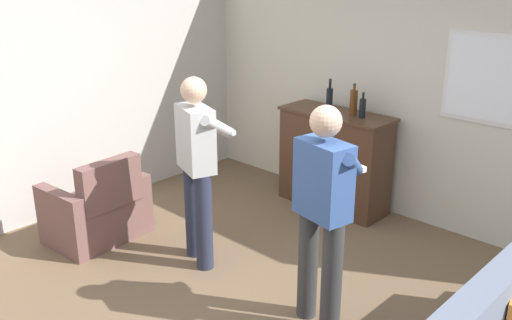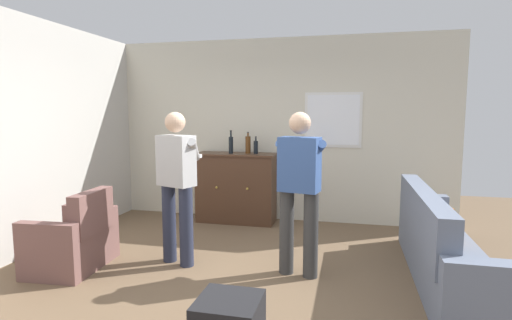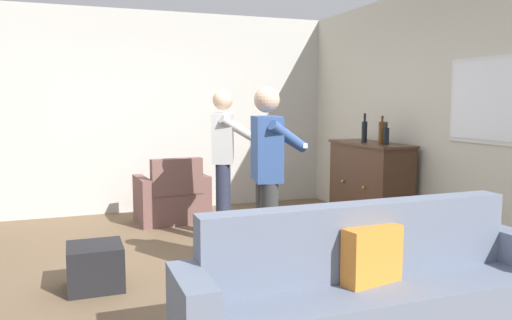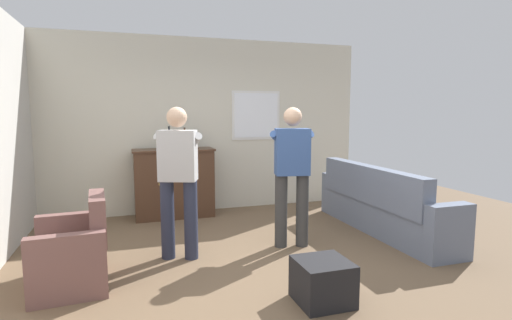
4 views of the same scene
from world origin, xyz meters
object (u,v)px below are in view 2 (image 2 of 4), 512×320
sideboard_cabinet (236,188)px  person_standing_right (299,186)px  couch (439,248)px  person_standing_left (177,180)px  bottle_wine_green (231,144)px  bottle_liquor_amber (256,147)px  armchair (74,242)px  bottle_spirits_clear (248,145)px

sideboard_cabinet → person_standing_right: size_ratio=0.73×
couch → person_standing_left: (-2.71, -0.16, 0.60)m
bottle_wine_green → bottle_liquor_amber: size_ratio=1.34×
armchair → person_standing_right: size_ratio=0.55×
bottle_wine_green → person_standing_left: person_standing_left is taller
armchair → bottle_liquor_amber: (1.50, 2.19, 0.87)m
armchair → bottle_wine_green: bearing=62.2°
armchair → sideboard_cabinet: bearing=61.5°
person_standing_right → bottle_spirits_clear: bearing=118.9°
bottle_liquor_amber → sideboard_cabinet: bearing=-179.5°
sideboard_cabinet → bottle_wine_green: size_ratio=3.49×
couch → sideboard_cabinet: sideboard_cabinet is taller
armchair → bottle_liquor_amber: 2.79m
armchair → couch: bearing=8.2°
sideboard_cabinet → bottle_spirits_clear: size_ratio=3.78×
couch → bottle_spirits_clear: bearing=145.0°
couch → sideboard_cabinet: 3.05m
bottle_wine_green → bottle_spirits_clear: 0.26m
sideboard_cabinet → person_standing_left: person_standing_left is taller
armchair → sideboard_cabinet: sideboard_cabinet is taller
armchair → person_standing_right: (2.38, 0.38, 0.65)m
bottle_liquor_amber → person_standing_left: size_ratio=0.16×
couch → person_standing_right: 1.51m
bottle_wine_green → armchair: bearing=-117.8°
armchair → bottle_wine_green: (1.12, 2.13, 0.91)m
armchair → bottle_spirits_clear: bearing=58.3°
sideboard_cabinet → bottle_wine_green: 0.67m
bottle_wine_green → person_standing_left: (-0.08, -1.75, -0.26)m
couch → bottle_wine_green: (-2.63, 1.59, 0.86)m
armchair → bottle_liquor_amber: bearing=55.6°
bottle_liquor_amber → bottle_spirits_clear: bottle_spirits_clear is taller
bottle_liquor_amber → person_standing_left: (-0.46, -1.80, -0.23)m
bottle_wine_green → person_standing_right: person_standing_right is taller
couch → armchair: 3.79m
couch → bottle_liquor_amber: bearing=143.9°
couch → bottle_wine_green: bottle_wine_green is taller
bottle_wine_green → sideboard_cabinet: bearing=38.9°
couch → person_standing_left: 2.78m
person_standing_left → sideboard_cabinet: bearing=85.3°
couch → armchair: (-3.75, -0.54, -0.05)m
couch → bottle_spirits_clear: bottle_spirits_clear is taller
bottle_spirits_clear → person_standing_left: size_ratio=0.19×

